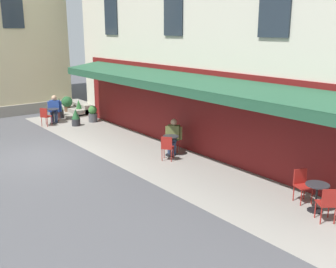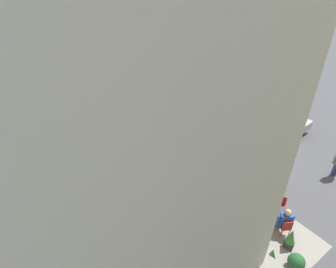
{
  "view_description": "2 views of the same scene",
  "coord_description": "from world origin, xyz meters",
  "px_view_note": "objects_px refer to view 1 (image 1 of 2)",
  "views": [
    {
      "loc": [
        -13.75,
        4.76,
        4.57
      ],
      "look_at": [
        -4.02,
        -2.87,
        1.28
      ],
      "focal_mm": 41.91,
      "sensor_mm": 36.0,
      "label": 1
    },
    {
      "loc": [
        8.79,
        -11.24,
        9.83
      ],
      "look_at": [
        -2.48,
        -2.96,
        0.87
      ],
      "focal_mm": 30.21,
      "sensor_mm": 36.0,
      "label": 2
    }
  ],
  "objects_px": {
    "cafe_table_mid_terrace": "(171,143)",
    "cafe_chair_red_near_door": "(167,146)",
    "potted_plant_under_sign": "(67,103)",
    "cafe_table_near_entrance": "(53,114)",
    "potted_plant_entrance_right": "(93,114)",
    "seated_companion_in_blue": "(55,108)",
    "potted_plant_entrance_left": "(76,118)",
    "cafe_chair_red_facing_street": "(45,115)",
    "cafe_chair_red_corner_right": "(175,137)",
    "cafe_table_streetside": "(317,194)",
    "cafe_chair_red_back_row": "(302,183)",
    "seated_patron_in_olive": "(173,135)",
    "potted_plant_by_steps": "(60,108)",
    "cafe_chair_red_kerbside": "(56,110)",
    "cafe_chair_red_by_window": "(328,202)",
    "potted_plant_mid_terrace": "(79,108)"
  },
  "relations": [
    {
      "from": "cafe_table_mid_terrace",
      "to": "cafe_chair_red_near_door",
      "type": "relative_size",
      "value": 0.82
    },
    {
      "from": "cafe_table_mid_terrace",
      "to": "potted_plant_under_sign",
      "type": "relative_size",
      "value": 0.75
    },
    {
      "from": "cafe_table_near_entrance",
      "to": "potted_plant_entrance_right",
      "type": "relative_size",
      "value": 0.9
    },
    {
      "from": "seated_companion_in_blue",
      "to": "potted_plant_entrance_left",
      "type": "bearing_deg",
      "value": -163.62
    },
    {
      "from": "cafe_chair_red_near_door",
      "to": "potted_plant_entrance_right",
      "type": "relative_size",
      "value": 1.09
    },
    {
      "from": "cafe_chair_red_facing_street",
      "to": "cafe_chair_red_near_door",
      "type": "bearing_deg",
      "value": -169.41
    },
    {
      "from": "cafe_chair_red_corner_right",
      "to": "potted_plant_under_sign",
      "type": "relative_size",
      "value": 0.91
    },
    {
      "from": "potted_plant_under_sign",
      "to": "potted_plant_entrance_left",
      "type": "bearing_deg",
      "value": 163.64
    },
    {
      "from": "cafe_chair_red_corner_right",
      "to": "seated_companion_in_blue",
      "type": "xyz_separation_m",
      "value": [
        7.69,
        1.68,
        0.17
      ]
    },
    {
      "from": "cafe_table_mid_terrace",
      "to": "cafe_chair_red_near_door",
      "type": "xyz_separation_m",
      "value": [
        -0.4,
        0.49,
        0.06
      ]
    },
    {
      "from": "cafe_table_mid_terrace",
      "to": "cafe_table_streetside",
      "type": "distance_m",
      "value": 6.0
    },
    {
      "from": "cafe_chair_red_back_row",
      "to": "cafe_table_mid_terrace",
      "type": "bearing_deg",
      "value": 2.82
    },
    {
      "from": "cafe_table_streetside",
      "to": "seated_companion_in_blue",
      "type": "relative_size",
      "value": 0.56
    },
    {
      "from": "cafe_chair_red_corner_right",
      "to": "seated_patron_in_olive",
      "type": "relative_size",
      "value": 0.7
    },
    {
      "from": "cafe_chair_red_near_door",
      "to": "cafe_table_mid_terrace",
      "type": "bearing_deg",
      "value": -50.22
    },
    {
      "from": "cafe_table_mid_terrace",
      "to": "potted_plant_under_sign",
      "type": "distance_m",
      "value": 9.44
    },
    {
      "from": "seated_companion_in_blue",
      "to": "potted_plant_entrance_right",
      "type": "xyz_separation_m",
      "value": [
        -1.26,
        -1.5,
        -0.31
      ]
    },
    {
      "from": "potted_plant_by_steps",
      "to": "potted_plant_entrance_right",
      "type": "bearing_deg",
      "value": -152.97
    },
    {
      "from": "cafe_table_streetside",
      "to": "potted_plant_under_sign",
      "type": "bearing_deg",
      "value": -0.25
    },
    {
      "from": "potted_plant_by_steps",
      "to": "cafe_chair_red_back_row",
      "type": "bearing_deg",
      "value": -176.31
    },
    {
      "from": "cafe_chair_red_kerbside",
      "to": "cafe_table_mid_terrace",
      "type": "distance_m",
      "value": 8.33
    },
    {
      "from": "seated_patron_in_olive",
      "to": "potted_plant_entrance_right",
      "type": "xyz_separation_m",
      "value": [
        6.57,
        0.0,
        -0.28
      ]
    },
    {
      "from": "cafe_chair_red_facing_street",
      "to": "potted_plant_by_steps",
      "type": "height_order",
      "value": "potted_plant_by_steps"
    },
    {
      "from": "cafe_chair_red_kerbside",
      "to": "seated_patron_in_olive",
      "type": "height_order",
      "value": "seated_patron_in_olive"
    },
    {
      "from": "cafe_chair_red_near_door",
      "to": "potted_plant_by_steps",
      "type": "xyz_separation_m",
      "value": [
        9.13,
        0.16,
        -0.02
      ]
    },
    {
      "from": "potted_plant_under_sign",
      "to": "seated_patron_in_olive",
      "type": "bearing_deg",
      "value": -178.61
    },
    {
      "from": "seated_patron_in_olive",
      "to": "cafe_table_streetside",
      "type": "bearing_deg",
      "value": 177.34
    },
    {
      "from": "cafe_table_mid_terrace",
      "to": "cafe_chair_red_near_door",
      "type": "distance_m",
      "value": 0.63
    },
    {
      "from": "cafe_chair_red_near_door",
      "to": "cafe_chair_red_by_window",
      "type": "distance_m",
      "value": 6.11
    },
    {
      "from": "cafe_chair_red_near_door",
      "to": "potted_plant_mid_terrace",
      "type": "height_order",
      "value": "cafe_chair_red_near_door"
    },
    {
      "from": "cafe_table_streetside",
      "to": "seated_companion_in_blue",
      "type": "bearing_deg",
      "value": 4.94
    },
    {
      "from": "cafe_chair_red_back_row",
      "to": "potted_plant_by_steps",
      "type": "distance_m",
      "value": 14.16
    },
    {
      "from": "cafe_table_mid_terrace",
      "to": "cafe_table_near_entrance",
      "type": "bearing_deg",
      "value": 10.31
    },
    {
      "from": "cafe_table_streetside",
      "to": "potted_plant_entrance_right",
      "type": "distance_m",
      "value": 12.82
    },
    {
      "from": "cafe_table_mid_terrace",
      "to": "seated_patron_in_olive",
      "type": "distance_m",
      "value": 0.46
    },
    {
      "from": "cafe_chair_red_near_door",
      "to": "cafe_chair_red_corner_right",
      "type": "relative_size",
      "value": 1.0
    },
    {
      "from": "cafe_table_near_entrance",
      "to": "potted_plant_entrance_left",
      "type": "relative_size",
      "value": 0.9
    },
    {
      "from": "cafe_chair_red_back_row",
      "to": "potted_plant_mid_terrace",
      "type": "xyz_separation_m",
      "value": [
        14.13,
        -0.2,
        -0.12
      ]
    },
    {
      "from": "cafe_table_mid_terrace",
      "to": "potted_plant_entrance_left",
      "type": "xyz_separation_m",
      "value": [
        6.57,
        0.73,
        -0.08
      ]
    },
    {
      "from": "cafe_chair_red_kerbside",
      "to": "potted_plant_mid_terrace",
      "type": "relative_size",
      "value": 1.05
    },
    {
      "from": "cafe_table_near_entrance",
      "to": "cafe_chair_red_back_row",
      "type": "xyz_separation_m",
      "value": [
        -13.14,
        -1.67,
        0.06
      ]
    },
    {
      "from": "cafe_chair_red_back_row",
      "to": "cafe_chair_red_by_window",
      "type": "bearing_deg",
      "value": 151.79
    },
    {
      "from": "cafe_chair_red_facing_street",
      "to": "cafe_chair_red_corner_right",
      "type": "relative_size",
      "value": 1.0
    },
    {
      "from": "cafe_table_near_entrance",
      "to": "cafe_chair_red_near_door",
      "type": "bearing_deg",
      "value": -173.54
    },
    {
      "from": "cafe_chair_red_near_door",
      "to": "cafe_table_streetside",
      "type": "relative_size",
      "value": 1.21
    },
    {
      "from": "cafe_chair_red_facing_street",
      "to": "seated_companion_in_blue",
      "type": "bearing_deg",
      "value": -48.64
    },
    {
      "from": "cafe_chair_red_back_row",
      "to": "seated_companion_in_blue",
      "type": "distance_m",
      "value": 13.56
    },
    {
      "from": "potted_plant_mid_terrace",
      "to": "cafe_chair_red_facing_street",
      "type": "bearing_deg",
      "value": 118.68
    },
    {
      "from": "potted_plant_by_steps",
      "to": "cafe_chair_red_by_window",
      "type": "bearing_deg",
      "value": -178.8
    },
    {
      "from": "potted_plant_entrance_left",
      "to": "cafe_table_mid_terrace",
      "type": "bearing_deg",
      "value": -173.63
    }
  ]
}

